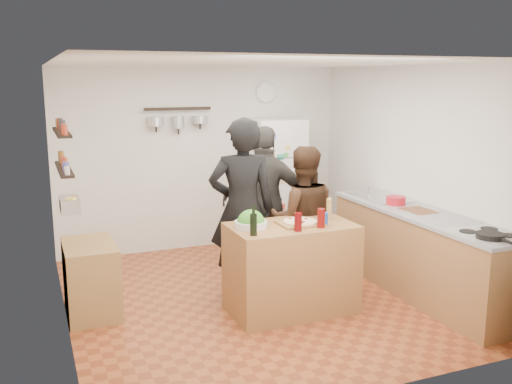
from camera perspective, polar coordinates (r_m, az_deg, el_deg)
name	(u,v)px	position (r m, az deg, el deg)	size (l,w,h in m)	color
room_shell	(246,179)	(6.35, -0.97, 1.36)	(4.20, 4.20, 4.20)	brown
prep_island	(291,268)	(5.84, 3.54, -7.60)	(1.25, 0.72, 0.91)	olive
pizza_board	(300,223)	(5.73, 4.41, -3.15)	(0.42, 0.34, 0.02)	brown
pizza	(300,222)	(5.72, 4.41, -2.97)	(0.34, 0.34, 0.02)	#CEB788
salad_bowl	(251,224)	(5.59, -0.52, -3.25)	(0.32, 0.32, 0.06)	silver
wine_bottle	(253,225)	(5.30, -0.25, -3.29)	(0.07, 0.07, 0.20)	black
wine_glass_near	(298,222)	(5.46, 4.22, -3.00)	(0.07, 0.07, 0.18)	#510608
wine_glass_far	(321,218)	(5.62, 6.52, -2.60)	(0.08, 0.08, 0.19)	#5B0907
pepper_mill	(329,211)	(5.94, 7.33, -1.87)	(0.06, 0.06, 0.18)	olive
salt_canister	(324,219)	(5.73, 6.84, -2.66)	(0.08, 0.08, 0.12)	navy
person_left	(242,209)	(6.07, -1.39, -1.72)	(0.71, 0.47, 1.96)	black
person_center	(302,220)	(6.31, 4.62, -2.77)	(0.79, 0.62, 1.63)	black
person_back	(266,202)	(6.74, 0.98, -1.05)	(1.06, 0.44, 1.81)	#2E2C29
counter_run	(421,254)	(6.57, 16.18, -5.94)	(0.63, 2.63, 0.90)	#9E7042
stove_top	(489,235)	(5.76, 22.25, -4.00)	(0.60, 0.62, 0.02)	white
skillet	(490,236)	(5.60, 22.39, -4.07)	(0.25, 0.25, 0.05)	black
sink	(379,198)	(7.11, 12.18, -0.56)	(0.50, 0.80, 0.03)	silver
cutting_board	(418,211)	(6.51, 15.94, -1.87)	(0.30, 0.40, 0.02)	brown
red_bowl	(396,201)	(6.74, 13.81, -0.83)	(0.22, 0.22, 0.09)	red
fridge	(275,183)	(8.01, 1.88, 0.89)	(0.70, 0.68, 1.80)	white
wall_clock	(266,92)	(8.18, 0.99, 9.93)	(0.30, 0.30, 0.03)	silver
spice_shelf_lower	(64,169)	(5.72, -18.64, 2.20)	(0.12, 1.00, 0.03)	black
spice_shelf_upper	(62,132)	(5.68, -18.87, 5.69)	(0.12, 1.00, 0.03)	black
produce_basket	(70,205)	(5.78, -18.13, -1.20)	(0.18, 0.35, 0.14)	silver
side_table	(91,278)	(6.04, -16.17, -8.31)	(0.50, 0.80, 0.73)	#9D7642
pot_rack	(178,109)	(7.69, -7.82, 8.25)	(0.90, 0.04, 0.04)	black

